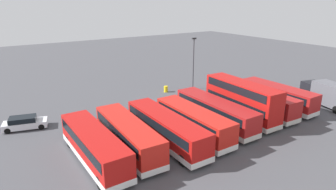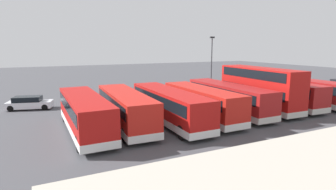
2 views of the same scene
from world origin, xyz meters
TOP-DOWN VIEW (x-y plane):
  - ground_plane at (0.00, 0.00)m, footprint 140.00×140.00m
  - bus_single_deck_near_end at (-12.61, 8.87)m, footprint 2.70×10.54m
  - bus_single_deck_second at (-9.00, 8.61)m, footprint 3.06×11.24m
  - bus_double_decker_third at (-5.59, 9.03)m, footprint 2.95×10.39m
  - bus_single_deck_fourth at (-1.79, 8.67)m, footprint 2.64×11.47m
  - bus_single_deck_fifth at (2.04, 9.59)m, footprint 2.70×10.44m
  - bus_single_deck_sixth at (5.35, 9.42)m, footprint 2.61×11.72m
  - bus_single_deck_seventh at (9.16, 8.74)m, footprint 2.99×10.95m
  - bus_single_deck_far_end at (12.57, 8.96)m, footprint 2.75×11.05m
  - box_truck_blue at (-18.73, 12.29)m, footprint 4.31×7.89m
  - car_hatchback_silver at (16.73, -2.06)m, footprint 4.90×2.91m
  - lamp_post_tall at (-8.29, -3.83)m, footprint 0.70×0.30m
  - waste_bin_yellow at (-3.80, -4.86)m, footprint 0.60×0.60m

SIDE VIEW (x-z plane):
  - ground_plane at x=0.00m, z-range 0.00..0.00m
  - waste_bin_yellow at x=-3.80m, z-range 0.00..0.95m
  - car_hatchback_silver at x=16.73m, z-range -0.01..1.42m
  - bus_single_deck_fifth at x=2.04m, z-range 0.15..3.10m
  - bus_single_deck_near_end at x=-12.61m, z-range 0.15..3.10m
  - bus_single_deck_seventh at x=9.16m, z-range 0.15..3.10m
  - bus_single_deck_far_end at x=12.57m, z-range 0.15..3.10m
  - bus_single_deck_second at x=-9.00m, z-range 0.15..3.10m
  - bus_single_deck_fourth at x=-1.79m, z-range 0.15..3.10m
  - bus_single_deck_sixth at x=5.35m, z-range 0.15..3.10m
  - box_truck_blue at x=-18.73m, z-range 0.11..3.31m
  - bus_double_decker_third at x=-5.59m, z-range 0.17..4.72m
  - lamp_post_tall at x=-8.29m, z-range 0.68..8.89m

